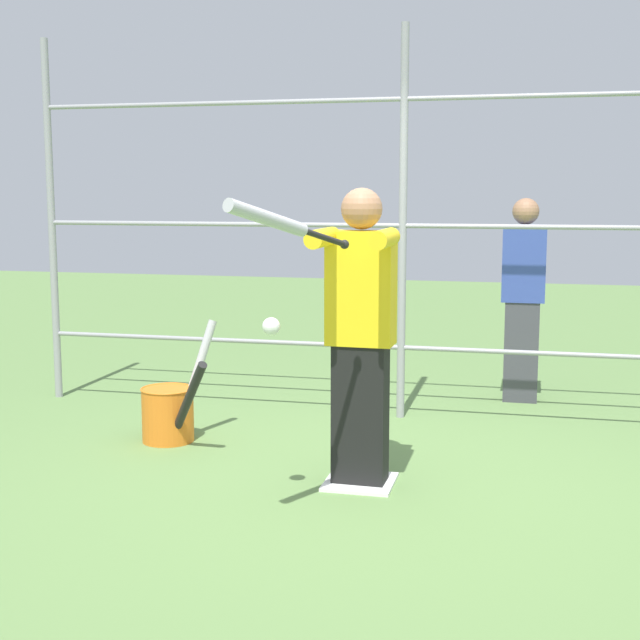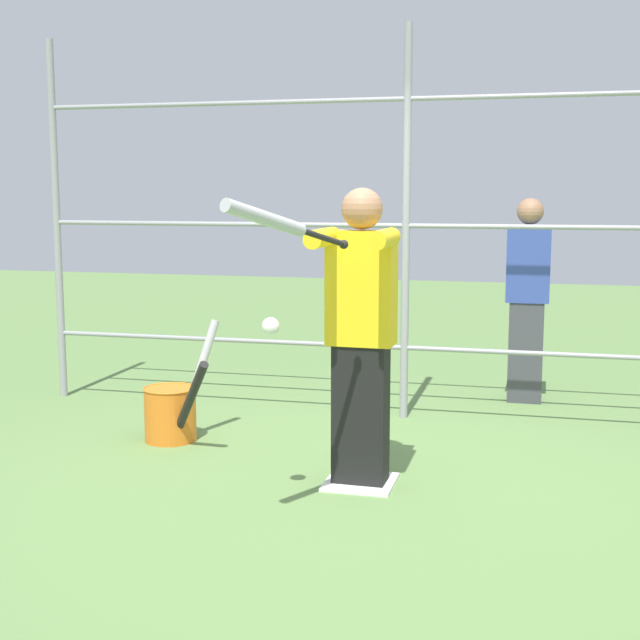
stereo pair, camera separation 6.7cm
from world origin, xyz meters
TOP-DOWN VIEW (x-y plane):
  - ground_plane at (0.00, 0.00)m, footprint 24.00×24.00m
  - home_plate at (0.00, 0.00)m, footprint 0.40×0.40m
  - fence_backstop at (0.00, -1.60)m, footprint 5.80×0.06m
  - batter at (0.00, 0.02)m, footprint 0.44×0.58m
  - baseball_bat_swinging at (0.21, 0.95)m, footprint 0.41×0.84m
  - softball_in_flight at (0.39, 0.49)m, footprint 0.10×0.10m
  - bat_bucket at (1.43, -0.58)m, footprint 0.62×0.70m
  - bystander_behind_fence at (-0.87, -2.36)m, footprint 0.34×0.21m

SIDE VIEW (x-z plane):
  - ground_plane at x=0.00m, z-range 0.00..0.00m
  - home_plate at x=0.00m, z-range 0.00..0.02m
  - bat_bucket at x=1.43m, z-range -0.20..0.62m
  - bystander_behind_fence at x=-0.87m, z-range 0.03..1.68m
  - batter at x=0.00m, z-range 0.07..1.79m
  - softball_in_flight at x=0.39m, z-range 0.95..1.04m
  - fence_backstop at x=0.00m, z-range 0.00..2.90m
  - baseball_bat_swinging at x=0.21m, z-range 1.43..1.69m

